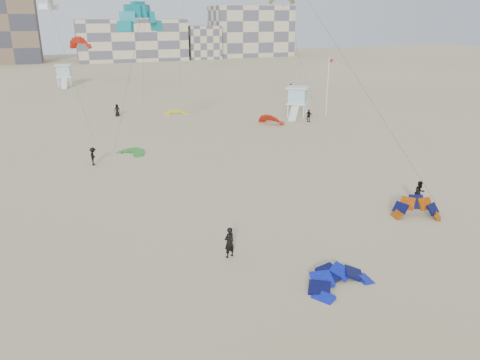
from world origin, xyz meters
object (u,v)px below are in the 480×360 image
object	(u,v)px
kite_ground_blue	(339,285)
kite_ground_orange	(416,217)
lifeguard_tower_near	(298,102)
kitesurfer_main	(229,242)

from	to	relation	value
kite_ground_blue	kite_ground_orange	size ratio (longest dim) A/B	1.17
lifeguard_tower_near	kite_ground_orange	bearing A→B (deg)	-65.84
kitesurfer_main	lifeguard_tower_near	size ratio (longest dim) A/B	0.31
kitesurfer_main	kite_ground_blue	bearing A→B (deg)	112.22
kite_ground_blue	kite_ground_orange	bearing A→B (deg)	15.39
kite_ground_orange	kitesurfer_main	world-z (taller)	kitesurfer_main
kite_ground_orange	lifeguard_tower_near	xyz separation A→B (m)	(7.51, 33.81, 2.03)
kitesurfer_main	lifeguard_tower_near	distance (m)	41.02
kitesurfer_main	lifeguard_tower_near	xyz separation A→B (m)	(21.78, 34.74, 1.08)
kitesurfer_main	lifeguard_tower_near	bearing A→B (deg)	-142.30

